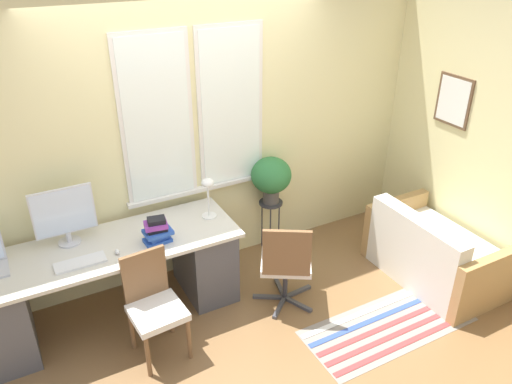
{
  "coord_description": "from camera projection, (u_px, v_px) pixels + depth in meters",
  "views": [
    {
      "loc": [
        -1.45,
        -3.13,
        2.97
      ],
      "look_at": [
        0.32,
        0.18,
        0.99
      ],
      "focal_mm": 35.0,
      "sensor_mm": 36.0,
      "label": 1
    }
  ],
  "objects": [
    {
      "name": "desk_lamp",
      "position": [
        208.0,
        190.0,
        4.27
      ],
      "size": [
        0.13,
        0.13,
        0.37
      ],
      "color": "white",
      "rests_on": "desk"
    },
    {
      "name": "wall_right_with_picture",
      "position": [
        452.0,
        120.0,
        4.78
      ],
      "size": [
        0.08,
        9.0,
        2.7
      ],
      "color": "beige",
      "rests_on": "ground_plane"
    },
    {
      "name": "plant_stand",
      "position": [
        271.0,
        208.0,
        5.01
      ],
      "size": [
        0.24,
        0.24,
        0.56
      ],
      "color": "#333338",
      "rests_on": "ground_plane"
    },
    {
      "name": "desk",
      "position": [
        110.0,
        280.0,
        4.13
      ],
      "size": [
        2.15,
        0.72,
        0.73
      ],
      "color": "beige",
      "rests_on": "ground_plane"
    },
    {
      "name": "monitor",
      "position": [
        64.0,
        215.0,
        3.9
      ],
      "size": [
        0.47,
        0.18,
        0.49
      ],
      "color": "silver",
      "rests_on": "desk"
    },
    {
      "name": "book_stack",
      "position": [
        157.0,
        231.0,
        4.0
      ],
      "size": [
        0.23,
        0.18,
        0.21
      ],
      "color": "#2851B2",
      "rests_on": "desk"
    },
    {
      "name": "couch_loveseat",
      "position": [
        433.0,
        254.0,
        4.7
      ],
      "size": [
        0.75,
        1.23,
        0.71
      ],
      "rotation": [
        0.0,
        0.0,
        1.57
      ],
      "color": "silver",
      "rests_on": "ground_plane"
    },
    {
      "name": "mouse",
      "position": [
        117.0,
        252.0,
        3.88
      ],
      "size": [
        0.04,
        0.06,
        0.03
      ],
      "color": "silver",
      "rests_on": "desk"
    },
    {
      "name": "floor_rug_striped",
      "position": [
        388.0,
        326.0,
        4.22
      ],
      "size": [
        1.47,
        0.62,
        0.01
      ],
      "color": "gray",
      "rests_on": "ground_plane"
    },
    {
      "name": "office_chair_swivel",
      "position": [
        286.0,
        263.0,
        4.25
      ],
      "size": [
        0.58,
        0.59,
        0.87
      ],
      "rotation": [
        0.0,
        0.0,
        2.6
      ],
      "color": "#47474C",
      "rests_on": "ground_plane"
    },
    {
      "name": "potted_plant",
      "position": [
        271.0,
        176.0,
        4.84
      ],
      "size": [
        0.39,
        0.39,
        0.47
      ],
      "color": "#514C47",
      "rests_on": "plant_stand"
    },
    {
      "name": "keyboard",
      "position": [
        80.0,
        263.0,
        3.76
      ],
      "size": [
        0.38,
        0.14,
        0.02
      ],
      "color": "silver",
      "rests_on": "desk"
    },
    {
      "name": "desk_chair_wooden",
      "position": [
        154.0,
        304.0,
        3.79
      ],
      "size": [
        0.42,
        0.43,
        0.85
      ],
      "rotation": [
        0.0,
        0.0,
        0.08
      ],
      "color": "brown",
      "rests_on": "ground_plane"
    },
    {
      "name": "wall_back_with_window",
      "position": [
        191.0,
        135.0,
        4.42
      ],
      "size": [
        9.0,
        0.12,
        2.7
      ],
      "color": "beige",
      "rests_on": "ground_plane"
    },
    {
      "name": "ground_plane",
      "position": [
        234.0,
        307.0,
        4.43
      ],
      "size": [
        14.0,
        14.0,
        0.0
      ],
      "primitive_type": "plane",
      "color": "brown"
    }
  ]
}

